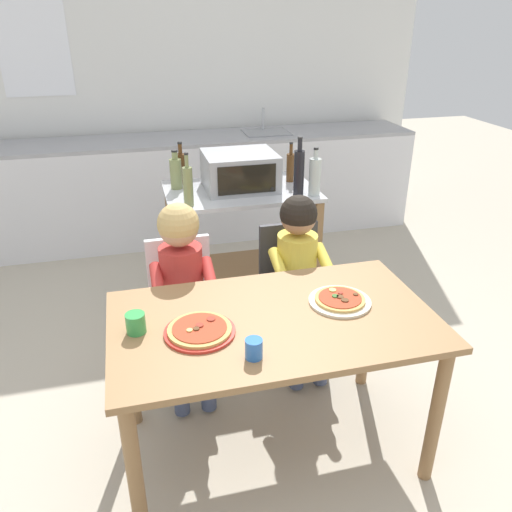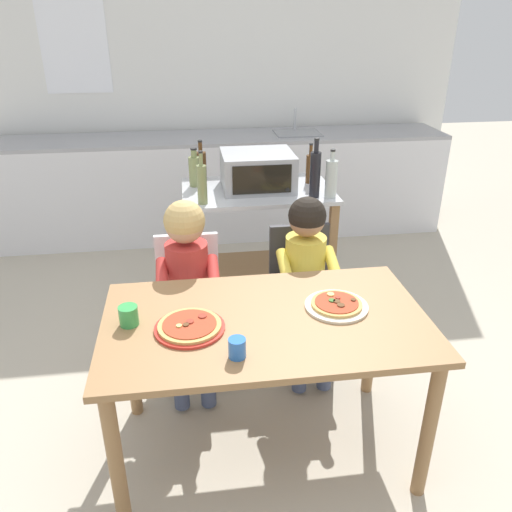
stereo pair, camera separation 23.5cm
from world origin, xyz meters
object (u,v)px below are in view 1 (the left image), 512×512
bottle_clear_vinegar (188,186)px  drinking_cup_green (136,323)px  dining_chair_left (183,302)px  pizza_plate_red_rimmed (200,330)px  kitchen_island_cart (241,232)px  child_in_yellow_shirt (300,263)px  bottle_squat_spirits (291,167)px  dining_chair_right (292,284)px  child_in_red_shirt (183,277)px  pizza_plate_cream (340,300)px  toaster_oven (240,171)px  dining_table (273,338)px  bottle_tall_green_wine (181,168)px  bottle_brown_beer (299,172)px  bottle_slim_sauce (176,173)px  drinking_cup_blue (254,349)px  bottle_dark_olive_oil (315,176)px

bottle_clear_vinegar → drinking_cup_green: size_ratio=3.70×
dining_chair_left → pizza_plate_red_rimmed: bearing=-90.0°
kitchen_island_cart → child_in_yellow_shirt: size_ratio=0.93×
child_in_yellow_shirt → drinking_cup_green: 1.05m
bottle_squat_spirits → pizza_plate_red_rimmed: bearing=-120.7°
dining_chair_right → child_in_red_shirt: 0.69m
dining_chair_left → pizza_plate_cream: size_ratio=2.93×
dining_chair_left → drinking_cup_green: size_ratio=9.63×
toaster_oven → bottle_squat_spirits: bearing=9.8°
dining_table → dining_chair_left: 0.74m
bottle_clear_vinegar → dining_table: 1.13m
bottle_squat_spirits → child_in_yellow_shirt: bottle_squat_spirits is taller
toaster_oven → bottle_tall_green_wine: bottle_tall_green_wine is taller
kitchen_island_cart → dining_chair_right: kitchen_island_cart is taller
bottle_brown_beer → dining_chair_left: 1.04m
bottle_brown_beer → child_in_yellow_shirt: 0.62m
bottle_slim_sauce → child_in_red_shirt: bearing=-95.2°
kitchen_island_cart → child_in_yellow_shirt: (0.18, -0.68, 0.08)m
dining_chair_left → child_in_red_shirt: (-0.00, -0.12, 0.21)m
dining_chair_left → drinking_cup_green: bearing=-111.6°
child_in_red_shirt → pizza_plate_cream: bearing=-37.6°
drinking_cup_green → dining_table: bearing=-3.6°
bottle_slim_sauce → bottle_squat_spirits: bottle_squat_spirits is taller
dining_table → drinking_cup_blue: (-0.15, -0.24, 0.14)m
bottle_clear_vinegar → child_in_red_shirt: bottle_clear_vinegar is taller
dining_table → pizza_plate_red_rimmed: bearing=-173.5°
child_in_red_shirt → pizza_plate_red_rimmed: child_in_red_shirt is taller
bottle_tall_green_wine → drinking_cup_green: size_ratio=3.24×
dining_chair_right → bottle_clear_vinegar: bearing=147.2°
bottle_dark_olive_oil → bottle_squat_spirits: (-0.06, 0.30, -0.02)m
bottle_tall_green_wine → child_in_red_shirt: 0.99m
dining_table → dining_chair_left: (-0.32, 0.65, -0.15)m
kitchen_island_cart → drinking_cup_green: size_ratio=11.23×
kitchen_island_cart → bottle_clear_vinegar: size_ratio=3.04×
bottle_slim_sauce → dining_table: (0.24, -1.38, -0.36)m
toaster_oven → drinking_cup_blue: bearing=-100.9°
bottle_tall_green_wine → pizza_plate_cream: bearing=-70.2°
bottle_clear_vinegar → bottle_squat_spirits: bottle_clear_vinegar is taller
bottle_clear_vinegar → dining_table: (0.21, -1.04, -0.38)m
toaster_oven → dining_table: 1.35m
bottle_slim_sauce → child_in_yellow_shirt: (0.56, -0.80, -0.32)m
toaster_oven → bottle_slim_sauce: bottle_slim_sauce is taller
bottle_dark_olive_oil → child_in_red_shirt: bottle_dark_olive_oil is taller
bottle_tall_green_wine → bottle_dark_olive_oil: size_ratio=0.93×
kitchen_island_cart → pizza_plate_cream: size_ratio=3.42×
child_in_red_shirt → kitchen_island_cart: bearing=57.4°
drinking_cup_blue → dining_chair_right: bearing=63.7°
bottle_squat_spirits → drinking_cup_green: bearing=-129.1°
bottle_clear_vinegar → child_in_red_shirt: (-0.11, -0.50, -0.32)m
bottle_slim_sauce → dining_table: size_ratio=0.18×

